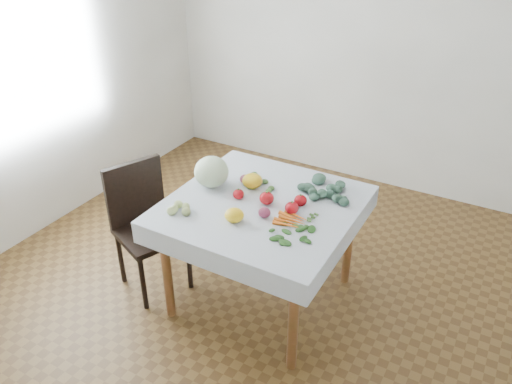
% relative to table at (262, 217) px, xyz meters
% --- Properties ---
extents(ground, '(4.00, 4.00, 0.00)m').
position_rel_table_xyz_m(ground, '(0.00, 0.00, -0.65)').
color(ground, brown).
extents(back_wall, '(4.00, 0.04, 2.70)m').
position_rel_table_xyz_m(back_wall, '(0.00, 2.00, 0.70)').
color(back_wall, white).
rests_on(back_wall, ground).
extents(left_wall, '(0.04, 4.00, 2.70)m').
position_rel_table_xyz_m(left_wall, '(-2.00, 0.00, 0.70)').
color(left_wall, white).
rests_on(left_wall, ground).
extents(table, '(1.00, 1.00, 0.75)m').
position_rel_table_xyz_m(table, '(0.00, 0.00, 0.00)').
color(table, brown).
rests_on(table, ground).
extents(tablecloth, '(1.12, 1.12, 0.01)m').
position_rel_table_xyz_m(tablecloth, '(0.00, 0.00, 0.10)').
color(tablecloth, white).
rests_on(tablecloth, table).
extents(chair, '(0.53, 0.53, 0.90)m').
position_rel_table_xyz_m(chair, '(-0.79, -0.22, -0.14)').
color(chair, black).
rests_on(chair, ground).
extents(cabbage, '(0.29, 0.29, 0.20)m').
position_rel_table_xyz_m(cabbage, '(-0.40, 0.04, 0.20)').
color(cabbage, beige).
rests_on(cabbage, tablecloth).
extents(tomato_a, '(0.12, 0.12, 0.08)m').
position_rel_table_xyz_m(tomato_a, '(0.03, 0.01, 0.14)').
color(tomato_a, '#B60C13').
rests_on(tomato_a, tablecloth).
extents(tomato_b, '(0.09, 0.09, 0.07)m').
position_rel_table_xyz_m(tomato_b, '(0.21, -0.01, 0.14)').
color(tomato_b, '#B60C13').
rests_on(tomato_b, tablecloth).
extents(tomato_c, '(0.09, 0.09, 0.06)m').
position_rel_table_xyz_m(tomato_c, '(-0.16, -0.02, 0.13)').
color(tomato_c, '#B60C13').
rests_on(tomato_c, tablecloth).
extents(tomato_d, '(0.09, 0.09, 0.07)m').
position_rel_table_xyz_m(tomato_d, '(0.21, 0.09, 0.14)').
color(tomato_d, '#B60C13').
rests_on(tomato_d, tablecloth).
extents(heirloom_back, '(0.17, 0.17, 0.09)m').
position_rel_table_xyz_m(heirloom_back, '(-0.15, 0.15, 0.15)').
color(heirloom_back, yellow).
rests_on(heirloom_back, tablecloth).
extents(heirloom_front, '(0.12, 0.12, 0.08)m').
position_rel_table_xyz_m(heirloom_front, '(-0.05, -0.25, 0.14)').
color(heirloom_front, yellow).
rests_on(heirloom_front, tablecloth).
extents(onion_a, '(0.09, 0.09, 0.06)m').
position_rel_table_xyz_m(onion_a, '(-0.22, 0.17, 0.13)').
color(onion_a, maroon).
rests_on(onion_a, tablecloth).
extents(onion_b, '(0.10, 0.10, 0.06)m').
position_rel_table_xyz_m(onion_b, '(0.09, -0.13, 0.13)').
color(onion_b, maroon).
rests_on(onion_b, tablecloth).
extents(tomatillo_cluster, '(0.15, 0.10, 0.04)m').
position_rel_table_xyz_m(tomatillo_cluster, '(-0.39, -0.33, 0.12)').
color(tomatillo_cluster, '#BECC75').
rests_on(tomatillo_cluster, tablecloth).
extents(carrot_bunch, '(0.18, 0.17, 0.03)m').
position_rel_table_xyz_m(carrot_bunch, '(0.25, -0.10, 0.12)').
color(carrot_bunch, orange).
rests_on(carrot_bunch, tablecloth).
extents(kale_bunch, '(0.34, 0.27, 0.05)m').
position_rel_table_xyz_m(kale_bunch, '(0.30, 0.32, 0.13)').
color(kale_bunch, '#355742').
rests_on(kale_bunch, tablecloth).
extents(basil_bunch, '(0.26, 0.22, 0.01)m').
position_rel_table_xyz_m(basil_bunch, '(0.31, -0.22, 0.11)').
color(basil_bunch, '#224D18').
rests_on(basil_bunch, tablecloth).
extents(dill_bunch, '(0.24, 0.17, 0.02)m').
position_rel_table_xyz_m(dill_bunch, '(-0.13, 0.21, 0.11)').
color(dill_bunch, '#567F3A').
rests_on(dill_bunch, tablecloth).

